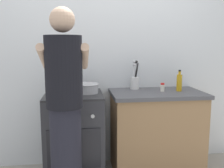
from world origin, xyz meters
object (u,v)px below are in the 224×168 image
stove_range (75,135)px  person (65,112)px  pot (60,88)px  oil_bottle (179,82)px  utensil_crock (135,80)px  mixing_bowl (87,88)px  spice_bottle (162,87)px

stove_range → person: person is taller
pot → oil_bottle: size_ratio=1.06×
oil_bottle → utensil_crock: bearing=158.1°
pot → utensil_crock: bearing=13.3°
stove_range → utensil_crock: utensil_crock is taller
utensil_crock → mixing_bowl: bearing=-163.4°
mixing_bowl → utensil_crock: bearing=16.6°
oil_bottle → pot: bearing=-179.4°
stove_range → spice_bottle: 1.08m
oil_bottle → person: person is taller
pot → mixing_bowl: pot is taller
pot → utensil_crock: size_ratio=0.74×
pot → oil_bottle: (1.29, 0.01, 0.03)m
person → utensil_crock: bearing=44.8°
pot → spice_bottle: pot is taller
mixing_bowl → oil_bottle: (1.01, -0.02, 0.04)m
utensil_crock → spice_bottle: size_ratio=3.54×
stove_range → oil_bottle: bearing=0.6°
stove_range → person: (-0.06, -0.55, 0.41)m
utensil_crock → oil_bottle: bearing=-21.9°
stove_range → utensil_crock: (0.69, 0.20, 0.55)m
utensil_crock → oil_bottle: (0.46, -0.18, -0.00)m
person → spice_bottle: bearing=28.7°
stove_range → mixing_bowl: size_ratio=3.54×
pot → person: 0.57m
pot → oil_bottle: bearing=0.6°
mixing_bowl → utensil_crock: (0.55, 0.17, 0.05)m
mixing_bowl → person: 0.63m
stove_range → mixing_bowl: mixing_bowl is taller
utensil_crock → oil_bottle: size_ratio=1.42×
person → stove_range: bearing=83.7°
utensil_crock → oil_bottle: utensil_crock is taller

